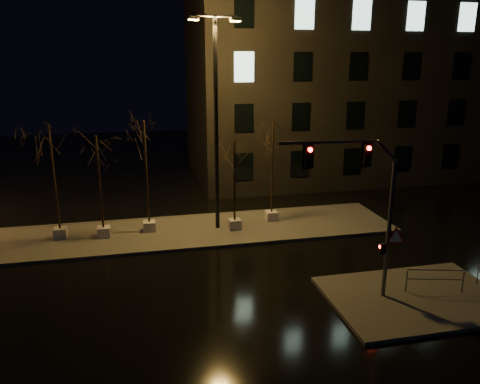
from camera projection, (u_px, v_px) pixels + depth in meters
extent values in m
plane|color=black|center=(217.00, 279.00, 20.46)|extent=(90.00, 90.00, 0.00)
cube|color=#4C4944|center=(198.00, 231.00, 26.07)|extent=(22.00, 5.00, 0.15)
cube|color=#4C4944|center=(416.00, 298.00, 18.73)|extent=(7.00, 5.00, 0.15)
cube|color=black|center=(346.00, 82.00, 38.24)|extent=(25.00, 12.00, 15.00)
cube|color=silver|center=(60.00, 233.00, 24.72)|extent=(0.65, 0.65, 0.55)
cylinder|color=black|center=(54.00, 178.00, 23.90)|extent=(0.11, 0.11, 5.49)
cube|color=silver|center=(104.00, 232.00, 24.89)|extent=(0.65, 0.65, 0.55)
cylinder|color=black|center=(100.00, 183.00, 24.15)|extent=(0.11, 0.11, 4.88)
cube|color=silver|center=(149.00, 226.00, 25.73)|extent=(0.65, 0.65, 0.55)
cylinder|color=black|center=(146.00, 173.00, 24.90)|extent=(0.11, 0.11, 5.53)
cube|color=silver|center=(235.00, 224.00, 26.05)|extent=(0.65, 0.65, 0.55)
cylinder|color=black|center=(234.00, 182.00, 25.38)|extent=(0.11, 0.11, 4.35)
cube|color=silver|center=(271.00, 216.00, 27.43)|extent=(0.65, 0.65, 0.55)
cylinder|color=black|center=(272.00, 168.00, 26.64)|extent=(0.11, 0.11, 5.23)
cylinder|color=#55595D|center=(389.00, 231.00, 18.04)|extent=(0.16, 0.16, 5.49)
cylinder|color=#55595D|center=(328.00, 142.00, 16.74)|extent=(3.66, 0.43, 0.13)
cube|color=black|center=(367.00, 155.00, 17.07)|extent=(0.29, 0.22, 0.82)
cube|color=black|center=(309.00, 157.00, 16.78)|extent=(0.29, 0.22, 0.82)
cube|color=black|center=(382.00, 249.00, 18.21)|extent=(0.21, 0.18, 0.41)
cone|color=red|center=(395.00, 238.00, 18.11)|extent=(0.95, 0.11, 0.95)
sphere|color=#FF0C07|center=(396.00, 147.00, 17.14)|extent=(0.16, 0.16, 0.16)
cylinder|color=black|center=(216.00, 128.00, 24.82)|extent=(0.22, 0.22, 11.20)
cylinder|color=black|center=(215.00, 16.00, 23.29)|extent=(2.44, 0.57, 0.11)
cube|color=#FCA432|center=(193.00, 19.00, 22.91)|extent=(0.61, 0.41, 0.22)
cube|color=#FCA432|center=(235.00, 20.00, 23.76)|extent=(0.61, 0.41, 0.22)
cylinder|color=#55595D|center=(406.00, 281.00, 18.96)|extent=(0.05, 0.05, 0.92)
cylinder|color=#55595D|center=(463.00, 282.00, 18.87)|extent=(0.05, 0.05, 0.92)
cylinder|color=#55595D|center=(436.00, 270.00, 18.78)|extent=(2.18, 0.62, 0.04)
cylinder|color=#55595D|center=(435.00, 279.00, 18.89)|extent=(2.18, 0.62, 0.04)
cylinder|color=#55595D|center=(478.00, 275.00, 19.62)|extent=(0.05, 0.05, 0.83)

